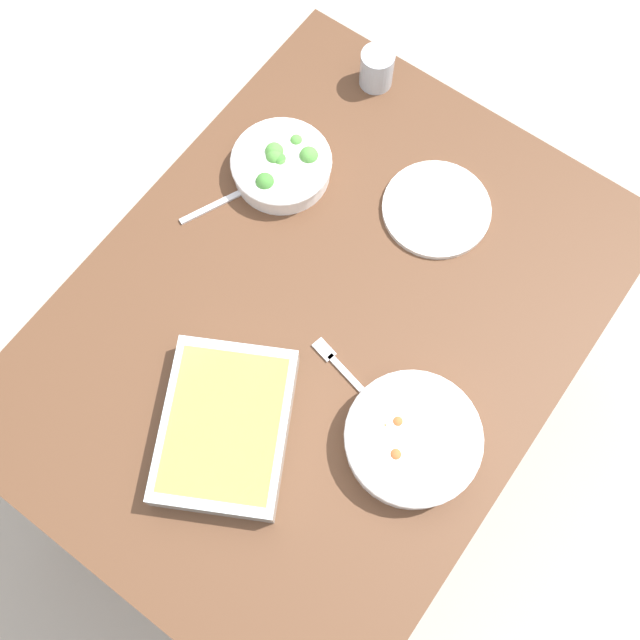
# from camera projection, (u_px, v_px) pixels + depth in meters

# --- Properties ---
(ground_plane) EXTENTS (6.00, 6.00, 0.00)m
(ground_plane) POSITION_uv_depth(u_px,v_px,m) (320.00, 410.00, 2.14)
(ground_plane) COLOR #B2A899
(dining_table) EXTENTS (1.20, 0.90, 0.74)m
(dining_table) POSITION_uv_depth(u_px,v_px,m) (320.00, 335.00, 1.53)
(dining_table) COLOR brown
(dining_table) RESTS_ON ground_plane
(stew_bowl) EXTENTS (0.25, 0.25, 0.06)m
(stew_bowl) POSITION_uv_depth(u_px,v_px,m) (412.00, 439.00, 1.33)
(stew_bowl) COLOR white
(stew_bowl) RESTS_ON dining_table
(broccoli_bowl) EXTENTS (0.21, 0.21, 0.07)m
(broccoli_bowl) POSITION_uv_depth(u_px,v_px,m) (282.00, 165.00, 1.53)
(broccoli_bowl) COLOR white
(broccoli_bowl) RESTS_ON dining_table
(baking_dish) EXTENTS (0.37, 0.34, 0.06)m
(baking_dish) POSITION_uv_depth(u_px,v_px,m) (225.00, 427.00, 1.34)
(baking_dish) COLOR silver
(baking_dish) RESTS_ON dining_table
(drink_cup) EXTENTS (0.07, 0.07, 0.08)m
(drink_cup) POSITION_uv_depth(u_px,v_px,m) (377.00, 70.00, 1.60)
(drink_cup) COLOR #B2BCC6
(drink_cup) RESTS_ON dining_table
(side_plate) EXTENTS (0.22, 0.22, 0.01)m
(side_plate) POSITION_uv_depth(u_px,v_px,m) (436.00, 209.00, 1.52)
(side_plate) COLOR silver
(side_plate) RESTS_ON dining_table
(spoon_by_stew) EXTENTS (0.07, 0.17, 0.01)m
(spoon_by_stew) POSITION_uv_depth(u_px,v_px,m) (388.00, 434.00, 1.36)
(spoon_by_stew) COLOR silver
(spoon_by_stew) RESTS_ON dining_table
(spoon_by_broccoli) EXTENTS (0.17, 0.09, 0.01)m
(spoon_by_broccoli) POSITION_uv_depth(u_px,v_px,m) (230.00, 197.00, 1.53)
(spoon_by_broccoli) COLOR silver
(spoon_by_broccoli) RESTS_ON dining_table
(fork_on_table) EXTENTS (0.06, 0.18, 0.01)m
(fork_on_table) POSITION_uv_depth(u_px,v_px,m) (343.00, 370.00, 1.41)
(fork_on_table) COLOR silver
(fork_on_table) RESTS_ON dining_table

